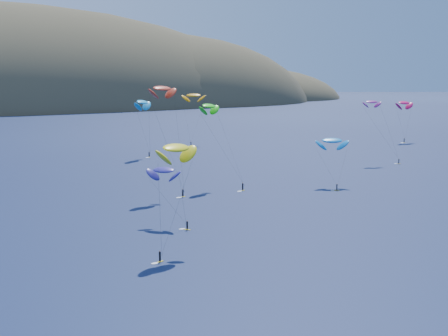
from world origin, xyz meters
The scene contains 10 objects.
island centered at (39.40, 562.36, -10.74)m, with size 730.00×300.00×210.00m.
kitesurfer_2 centered at (-36.38, 56.50, 17.23)m, with size 11.62×10.37×19.74m.
kitesurfer_3 centered at (-2.93, 106.97, 21.09)m, with size 8.66×15.54×23.36m.
kitesurfer_4 centered at (4.01, 169.95, 19.50)m, with size 10.64×10.22×22.34m.
kitesurfer_5 centered at (25.88, 91.40, 11.92)m, with size 9.49×11.51×14.32m.
kitesurfer_6 centered at (65.00, 118.81, 20.14)m, with size 9.59×10.72×22.00m.
kitesurfer_8 centered at (122.23, 160.16, 16.92)m, with size 10.08×7.13×19.68m.
kitesurfer_9 centered at (-17.86, 103.42, 25.93)m, with size 9.23×11.41×28.34m.
kitesurfer_10 centered at (-31.01, 73.72, 10.71)m, with size 6.94×11.85×12.76m.
kitesurfer_11 centered at (39.25, 199.14, 20.40)m, with size 12.41×15.31×23.11m.
Camera 1 is at (-80.78, -37.80, 29.64)m, focal length 50.00 mm.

